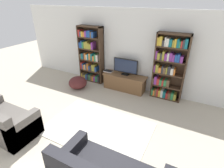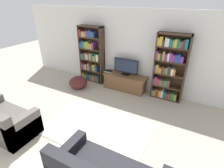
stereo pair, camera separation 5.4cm
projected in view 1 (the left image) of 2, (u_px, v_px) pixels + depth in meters
wall_back at (132, 51)px, 5.68m from camera, size 8.80×0.06×2.60m
bookshelf_left at (91, 56)px, 6.32m from camera, size 0.92×0.30×2.01m
bookshelf_right at (168, 68)px, 5.16m from camera, size 0.92×0.30×2.01m
tv_stand at (124, 82)px, 5.96m from camera, size 1.48×0.48×0.53m
television at (125, 66)px, 5.74m from camera, size 0.84×0.16×0.55m
laptop at (108, 71)px, 6.12m from camera, size 0.30×0.21×0.03m
area_rug at (98, 128)px, 4.27m from camera, size 2.49×1.65×0.02m
couch_left_sectional at (4, 122)px, 4.02m from camera, size 1.52×0.82×0.84m
beanbag_ottoman at (78, 83)px, 6.06m from camera, size 0.62×0.62×0.42m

